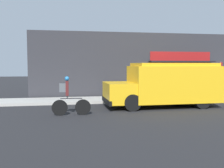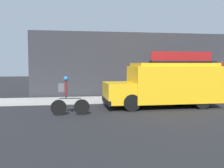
{
  "view_description": "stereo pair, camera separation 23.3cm",
  "coord_description": "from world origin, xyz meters",
  "px_view_note": "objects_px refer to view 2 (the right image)",
  "views": [
    {
      "loc": [
        -5.39,
        -14.15,
        2.17
      ],
      "look_at": [
        -2.74,
        -0.2,
        1.1
      ],
      "focal_mm": 42.0,
      "sensor_mm": 36.0,
      "label": 1
    },
    {
      "loc": [
        -5.16,
        -14.19,
        2.17
      ],
      "look_at": [
        -2.74,
        -0.2,
        1.1
      ],
      "focal_mm": 42.0,
      "sensor_mm": 36.0,
      "label": 2
    }
  ],
  "objects_px": {
    "school_bus": "(166,84)",
    "trash_bin": "(111,91)",
    "stop_sign_post": "(222,73)",
    "cyclist": "(67,97)"
  },
  "relations": [
    {
      "from": "cyclist",
      "to": "stop_sign_post",
      "type": "xyz_separation_m",
      "value": [
        9.49,
        3.62,
        0.84
      ]
    },
    {
      "from": "school_bus",
      "to": "trash_bin",
      "type": "relative_size",
      "value": 7.36
    },
    {
      "from": "cyclist",
      "to": "stop_sign_post",
      "type": "bearing_deg",
      "value": 23.12
    },
    {
      "from": "school_bus",
      "to": "stop_sign_post",
      "type": "relative_size",
      "value": 2.62
    },
    {
      "from": "school_bus",
      "to": "trash_bin",
      "type": "xyz_separation_m",
      "value": [
        -2.33,
        3.26,
        -0.62
      ]
    },
    {
      "from": "trash_bin",
      "to": "cyclist",
      "type": "bearing_deg",
      "value": -119.32
    },
    {
      "from": "school_bus",
      "to": "trash_bin",
      "type": "height_order",
      "value": "school_bus"
    },
    {
      "from": "school_bus",
      "to": "trash_bin",
      "type": "bearing_deg",
      "value": 125.29
    },
    {
      "from": "cyclist",
      "to": "trash_bin",
      "type": "xyz_separation_m",
      "value": [
        2.66,
        4.73,
        -0.25
      ]
    },
    {
      "from": "school_bus",
      "to": "trash_bin",
      "type": "distance_m",
      "value": 4.06
    }
  ]
}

